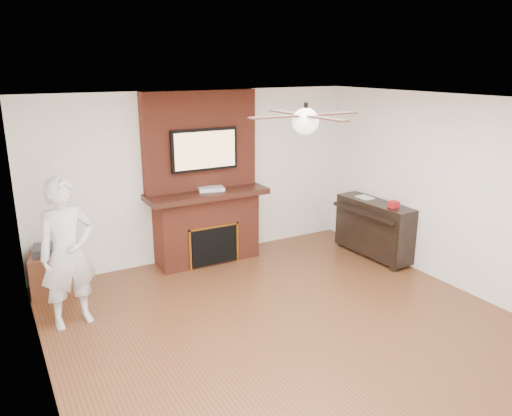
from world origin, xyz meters
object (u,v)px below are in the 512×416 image
fireplace (205,195)px  person (68,253)px  side_table (53,270)px  piano (374,227)px

fireplace → person: size_ratio=1.47×
person → side_table: (-0.07, 1.00, -0.56)m
person → piano: person is taller
fireplace → side_table: 2.29m
person → piano: bearing=-9.6°
fireplace → person: bearing=-153.0°
side_table → piano: size_ratio=0.47×
fireplace → person: fireplace is taller
fireplace → side_table: bearing=-178.2°
person → side_table: person is taller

